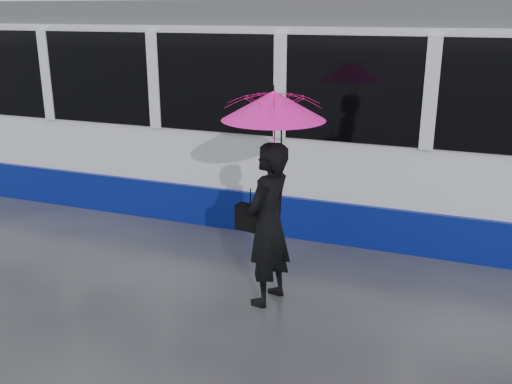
% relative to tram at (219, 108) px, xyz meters
% --- Properties ---
extents(ground, '(90.00, 90.00, 0.00)m').
position_rel_tram_xyz_m(ground, '(0.57, -2.50, -1.64)').
color(ground, '#2B2B30').
rests_on(ground, ground).
extents(rails, '(34.00, 1.51, 0.02)m').
position_rel_tram_xyz_m(rails, '(0.57, -0.00, -1.63)').
color(rails, '#3F3D38').
rests_on(rails, ground).
extents(tram, '(26.00, 2.56, 3.35)m').
position_rel_tram_xyz_m(tram, '(0.00, 0.00, 0.00)').
color(tram, white).
rests_on(tram, ground).
extents(woman, '(0.58, 0.76, 1.87)m').
position_rel_tram_xyz_m(woman, '(2.04, -3.18, -0.70)').
color(woman, black).
rests_on(woman, ground).
extents(umbrella, '(1.30, 1.30, 1.26)m').
position_rel_tram_xyz_m(umbrella, '(2.09, -3.18, 0.41)').
color(umbrella, '#FF1562').
rests_on(umbrella, ground).
extents(handbag, '(0.36, 0.21, 0.47)m').
position_rel_tram_xyz_m(handbag, '(1.82, -3.16, -0.66)').
color(handbag, black).
rests_on(handbag, ground).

